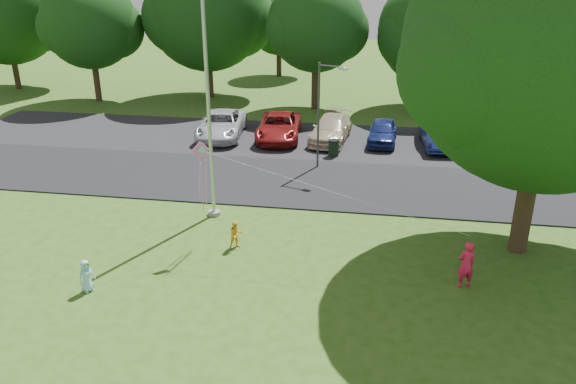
# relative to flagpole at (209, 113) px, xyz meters

# --- Properties ---
(ground) EXTENTS (120.00, 120.00, 0.00)m
(ground) POSITION_rel_flagpole_xyz_m (3.50, -5.00, -4.17)
(ground) COLOR #2D5416
(ground) RESTS_ON ground
(park_road) EXTENTS (60.00, 6.00, 0.06)m
(park_road) POSITION_rel_flagpole_xyz_m (3.50, 4.00, -4.14)
(park_road) COLOR black
(park_road) RESTS_ON ground
(parking_strip) EXTENTS (42.00, 7.00, 0.06)m
(parking_strip) POSITION_rel_flagpole_xyz_m (3.50, 10.50, -4.14)
(parking_strip) COLOR black
(parking_strip) RESTS_ON ground
(flagpole) EXTENTS (0.50, 0.50, 10.00)m
(flagpole) POSITION_rel_flagpole_xyz_m (0.00, 0.00, 0.00)
(flagpole) COLOR #B7BABF
(flagpole) RESTS_ON ground
(street_lamp) EXTENTS (1.38, 0.62, 5.10)m
(street_lamp) POSITION_rel_flagpole_xyz_m (3.64, 6.07, -1.10)
(street_lamp) COLOR #3F3F44
(street_lamp) RESTS_ON ground
(trash_can) EXTENTS (0.58, 0.58, 0.91)m
(trash_can) POSITION_rel_flagpole_xyz_m (4.08, 7.90, -3.71)
(trash_can) COLOR black
(trash_can) RESTS_ON ground
(big_tree) EXTENTS (9.68, 9.11, 11.58)m
(big_tree) POSITION_rel_flagpole_xyz_m (11.22, -1.21, 2.63)
(big_tree) COLOR #332316
(big_tree) RESTS_ON ground
(tree_row) EXTENTS (64.35, 11.94, 10.88)m
(tree_row) POSITION_rel_flagpole_xyz_m (5.09, 19.23, 1.55)
(tree_row) COLOR #332316
(tree_row) RESTS_ON ground
(horizon_trees) EXTENTS (77.46, 7.20, 7.02)m
(horizon_trees) POSITION_rel_flagpole_xyz_m (7.56, 28.88, 0.14)
(horizon_trees) COLOR #332316
(horizon_trees) RESTS_ON ground
(parked_cars) EXTENTS (14.34, 5.44, 1.46)m
(parked_cars) POSITION_rel_flagpole_xyz_m (2.47, 10.41, -3.41)
(parked_cars) COLOR silver
(parked_cars) RESTS_ON ground
(woman) EXTENTS (0.66, 0.55, 1.56)m
(woman) POSITION_rel_flagpole_xyz_m (9.15, -3.91, -3.39)
(woman) COLOR #E61E49
(woman) RESTS_ON ground
(child_yellow) EXTENTS (0.62, 0.58, 1.02)m
(child_yellow) POSITION_rel_flagpole_xyz_m (1.54, -2.56, -3.66)
(child_yellow) COLOR yellow
(child_yellow) RESTS_ON ground
(child_blue) EXTENTS (0.55, 0.61, 1.05)m
(child_blue) POSITION_rel_flagpole_xyz_m (-2.27, -6.01, -3.64)
(child_blue) COLOR #97DBE8
(child_blue) RESTS_ON ground
(kite) EXTENTS (8.97, 1.60, 2.67)m
(kite) POSITION_rel_flagpole_xyz_m (0.72, -2.62, -1.06)
(kite) COLOR pink
(kite) RESTS_ON ground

